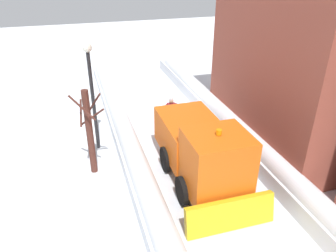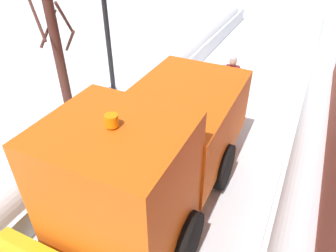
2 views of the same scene
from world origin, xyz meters
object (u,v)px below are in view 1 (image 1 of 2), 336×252
Objects in this scene: street_lamp at (91,85)px; bare_tree_near at (90,131)px; traffic_light_pole at (267,90)px; skier at (171,111)px; plow_truck at (201,150)px.

bare_tree_near is at bearing 78.94° from street_lamp.
traffic_light_pole is 0.88× the size of street_lamp.
bare_tree_near is (4.35, 2.83, 0.98)m from skier.
plow_truck is 5.65m from street_lamp.
skier is at bearing -45.78° from traffic_light_pole.
street_lamp reaches higher than bare_tree_near.
plow_truck is at bearing 21.39° from traffic_light_pole.
traffic_light_pole is (-3.30, 3.39, 2.12)m from skier.
plow_truck is 1.34× the size of traffic_light_pole.
skier is at bearing -146.93° from bare_tree_near.
street_lamp is (7.28, -2.46, 0.11)m from traffic_light_pole.
traffic_light_pole is at bearing 161.37° from street_lamp.
skier is at bearing -92.62° from plow_truck.
traffic_light_pole is 1.19× the size of bare_tree_near.
plow_truck is 1.18× the size of street_lamp.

